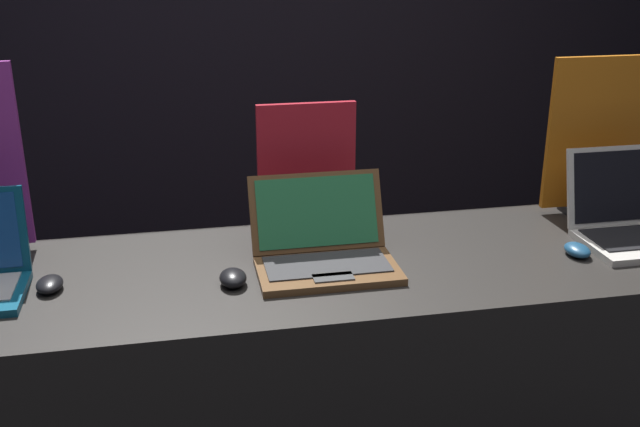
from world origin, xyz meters
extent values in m
cube|color=black|center=(0.00, 2.04, 1.40)|extent=(8.00, 0.05, 2.80)
cube|color=#282623|center=(0.00, 0.33, 0.44)|extent=(2.36, 0.67, 0.89)
ellipsoid|color=black|center=(-0.71, 0.32, 0.91)|extent=(0.07, 0.10, 0.03)
cube|color=brown|center=(0.01, 0.27, 0.90)|extent=(0.38, 0.22, 0.02)
cube|color=#2D2D30|center=(0.01, 0.29, 0.91)|extent=(0.33, 0.16, 0.00)
cube|color=#3F3F42|center=(0.01, 0.20, 0.91)|extent=(0.11, 0.05, 0.00)
cube|color=brown|center=(0.01, 0.43, 1.01)|extent=(0.38, 0.10, 0.21)
cube|color=#2D7F4C|center=(0.01, 0.42, 1.01)|extent=(0.34, 0.08, 0.18)
ellipsoid|color=black|center=(-0.25, 0.25, 0.91)|extent=(0.07, 0.10, 0.04)
cube|color=black|center=(0.01, 0.58, 0.90)|extent=(0.16, 0.07, 0.02)
cube|color=red|center=(0.01, 0.58, 1.10)|extent=(0.29, 0.02, 0.37)
cube|color=silver|center=(0.95, 0.43, 1.03)|extent=(0.35, 0.07, 0.24)
cube|color=black|center=(0.95, 0.42, 1.03)|extent=(0.32, 0.06, 0.21)
ellipsoid|color=navy|center=(0.72, 0.25, 0.91)|extent=(0.07, 0.09, 0.03)
cube|color=black|center=(0.95, 0.58, 0.90)|extent=(0.19, 0.07, 0.02)
cube|color=orange|center=(0.95, 0.58, 1.15)|extent=(0.35, 0.02, 0.48)
camera|label=1|loc=(-0.37, -1.50, 1.74)|focal=42.00mm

